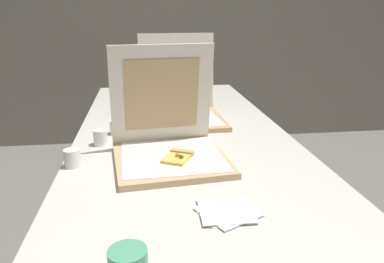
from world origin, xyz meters
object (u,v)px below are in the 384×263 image
at_px(cup_white_near_center, 100,138).
at_px(napkin_pile, 226,211).
at_px(table, 183,143).
at_px(pizza_box_middle, 181,108).
at_px(cup_white_near_left, 72,158).
at_px(cup_white_mid, 116,127).
at_px(pizza_box_front, 169,144).

xyz_separation_m(cup_white_near_center, napkin_pile, (0.38, -0.59, -0.03)).
bearing_deg(cup_white_near_center, napkin_pile, -57.01).
height_order(cup_white_near_center, napkin_pile, cup_white_near_center).
relative_size(table, pizza_box_middle, 5.17).
bearing_deg(pizza_box_middle, cup_white_near_left, -131.47).
bearing_deg(cup_white_mid, pizza_box_middle, 31.45).
bearing_deg(cup_white_mid, napkin_pile, -65.63).
bearing_deg(pizza_box_middle, pizza_box_front, -103.31).
distance_m(cup_white_mid, cup_white_near_center, 0.14).
height_order(table, cup_white_mid, cup_white_mid).
distance_m(pizza_box_front, pizza_box_middle, 0.52).
bearing_deg(cup_white_mid, cup_white_near_center, -112.38).
xyz_separation_m(cup_white_mid, cup_white_near_center, (-0.06, -0.13, 0.00)).
relative_size(cup_white_near_left, cup_white_near_center, 1.00).
xyz_separation_m(pizza_box_middle, cup_white_near_center, (-0.36, -0.32, -0.03)).
bearing_deg(cup_white_near_left, pizza_box_front, 4.26).
bearing_deg(table, cup_white_near_center, -163.11).
distance_m(cup_white_near_center, napkin_pile, 0.70).
relative_size(table, pizza_box_front, 5.08).
xyz_separation_m(pizza_box_front, pizza_box_middle, (0.10, 0.51, 0.00)).
relative_size(table, napkin_pile, 11.82).
height_order(cup_white_near_left, cup_white_mid, same).
relative_size(table, cup_white_near_center, 34.72).
bearing_deg(cup_white_mid, table, -5.90).
relative_size(table, cup_white_mid, 34.72).
xyz_separation_m(cup_white_mid, napkin_pile, (0.33, -0.72, -0.03)).
bearing_deg(napkin_pile, pizza_box_front, 106.75).
xyz_separation_m(table, pizza_box_middle, (0.02, 0.22, 0.10)).
bearing_deg(table, pizza_box_front, -105.48).
bearing_deg(pizza_box_front, cup_white_near_left, 178.03).
height_order(cup_white_near_left, cup_white_near_center, same).
distance_m(cup_white_near_left, cup_white_mid, 0.37).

